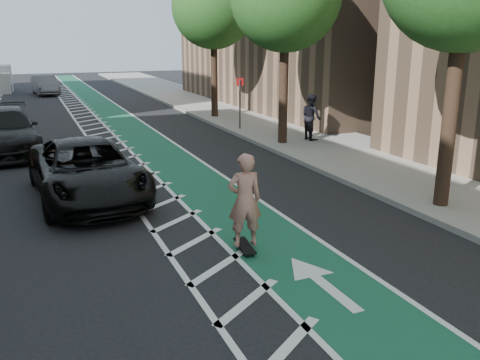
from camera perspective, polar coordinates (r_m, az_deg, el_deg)
ground at (r=10.68m, az=-12.82°, el=-7.99°), size 120.00×120.00×0.00m
bike_lane at (r=20.65m, az=-9.68°, el=3.63°), size 2.00×90.00×0.01m
buffer_strip at (r=20.37m, az=-13.79°, el=3.24°), size 1.40×90.00×0.01m
sidewalk_right at (r=22.96m, az=6.34°, el=5.12°), size 5.00×90.00×0.15m
curb_right at (r=21.88m, az=0.70°, el=4.72°), size 0.12×90.00×0.16m
tree_r_d at (r=27.42m, az=-2.83°, el=18.84°), size 4.20×4.20×7.90m
sign_post at (r=23.72m, az=-0.01°, el=8.67°), size 0.35×0.08×2.47m
skateboard at (r=10.50m, az=0.51°, el=-7.40°), size 0.37×0.92×0.12m
skateboarder at (r=10.16m, az=0.52°, el=-2.28°), size 0.76×0.55×1.93m
suv_near at (r=14.28m, az=-16.85°, el=1.07°), size 2.96×5.81×1.57m
suv_far at (r=21.14m, az=-24.97°, el=4.97°), size 2.69×5.91×1.68m
car_grey at (r=42.80m, az=-21.03°, el=9.92°), size 2.03×4.63×1.48m
pedestrian at (r=21.27m, az=8.00°, el=7.03°), size 0.73×0.93×1.89m
barrel_b at (r=24.00m, az=-23.27°, el=5.21°), size 0.63×0.63×0.85m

